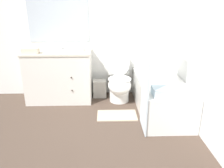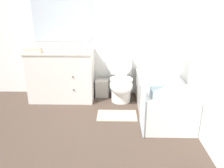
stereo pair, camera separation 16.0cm
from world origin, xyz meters
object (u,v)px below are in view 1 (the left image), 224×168
Objects in this scene: sink_faucet at (60,47)px; bath_mat at (117,115)px; toilet at (119,82)px; hand_towel_folded at (31,51)px; soap_dispenser at (87,47)px; vanity_cabinet at (60,76)px; bathtub at (160,95)px; bath_towel_folded at (166,91)px; tissue_box at (80,48)px; wastebasket at (100,88)px.

bath_mat is at bearing -41.94° from sink_faucet.
hand_towel_folded reaches higher than toilet.
vanity_cabinet is at bearing -174.95° from soap_dispenser.
hand_towel_folded reaches higher than bathtub.
soap_dispenser reaches higher than bath_towel_folded.
toilet is 0.89m from tissue_box.
sink_faucet is 0.16× the size of toilet.
tissue_box reaches higher than toilet.
bathtub reaches higher than bath_mat.
soap_dispenser reaches higher than wastebasket.
sink_faucet is 0.45× the size of wastebasket.
toilet reaches higher than wastebasket.
toilet is 6.52× the size of soap_dispenser.
soap_dispenser is (0.48, -0.15, 0.02)m from sink_faucet.
bath_towel_folded is (1.56, -1.25, -0.35)m from sink_faucet.
hand_towel_folded is (-0.76, -0.24, -0.00)m from tissue_box.
soap_dispenser is at bearing 124.00° from bath_mat.
bath_mat is at bearing -164.19° from bathtub.
sink_faucet is 0.57× the size of hand_towel_folded.
vanity_cabinet is 7.91× the size of tissue_box.
bathtub is at bearing 15.81° from bath_mat.
tissue_box is (-0.66, 0.16, 0.58)m from toilet.
wastebasket is 1.34m from hand_towel_folded.
soap_dispenser is 0.90m from hand_towel_folded.
sink_faucet is at bearing 162.28° from tissue_box.
toilet is at bearing 118.48° from bath_towel_folded.
sink_faucet reaches higher than bath_mat.
vanity_cabinet reaches higher than bath_mat.
bath_towel_folded is at bearing -98.57° from bathtub.
bath_towel_folded is 0.57× the size of bath_mat.
wastebasket is (-0.34, 0.18, -0.18)m from toilet.
soap_dispenser reaches higher than sink_faucet.
wastebasket reaches higher than bath_mat.
tissue_box reaches higher than hand_towel_folded.
bath_towel_folded reaches higher than wastebasket.
hand_towel_folded is at bearing -157.35° from vanity_cabinet.
hand_towel_folded is (-0.39, -0.16, 0.47)m from vanity_cabinet.
toilet reaches higher than bath_mat.
sink_faucet is at bearing 141.30° from bath_towel_folded.
bathtub reaches higher than wastebasket.
toilet reaches higher than bath_towel_folded.
soap_dispenser is (0.11, -0.03, 0.01)m from tissue_box.
hand_towel_folded reaches higher than vanity_cabinet.
tissue_box is 0.41× the size of bath_towel_folded.
soap_dispenser is at bearing -163.83° from wastebasket.
hand_towel_folded is (-0.39, -0.36, 0.01)m from sink_faucet.
wastebasket is at bearing 4.60° from tissue_box.
vanity_cabinet is 0.75m from wastebasket.
bathtub is at bearing -16.09° from vanity_cabinet.
tissue_box is 1.69m from bath_towel_folded.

